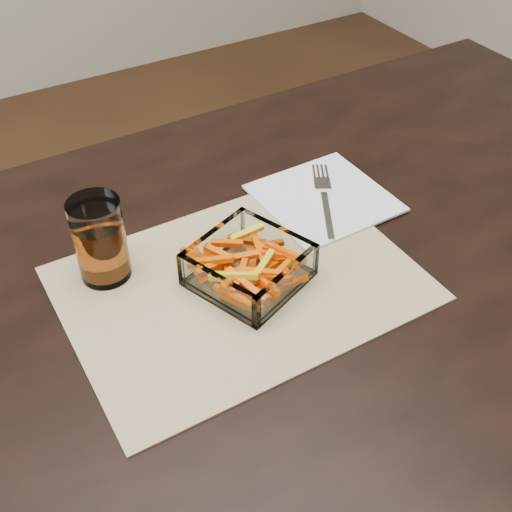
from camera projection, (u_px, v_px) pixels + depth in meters
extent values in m
cube|color=black|center=(271.00, 292.00, 0.85)|extent=(1.60, 0.90, 0.03)
cylinder|color=black|center=(434.00, 206.00, 1.62)|extent=(0.06, 0.06, 0.72)
cube|color=tan|center=(240.00, 283.00, 0.84)|extent=(0.45, 0.33, 0.00)
cube|color=white|center=(249.00, 277.00, 0.84)|extent=(0.17, 0.17, 0.01)
cube|color=white|center=(214.00, 246.00, 0.86)|extent=(0.12, 0.05, 0.05)
cube|color=white|center=(287.00, 285.00, 0.80)|extent=(0.12, 0.05, 0.05)
cube|color=white|center=(218.00, 291.00, 0.79)|extent=(0.05, 0.12, 0.05)
cube|color=white|center=(277.00, 241.00, 0.87)|extent=(0.05, 0.12, 0.05)
cylinder|color=white|center=(100.00, 240.00, 0.82)|extent=(0.07, 0.07, 0.12)
cylinder|color=#AE5118|center=(102.00, 248.00, 0.82)|extent=(0.06, 0.06, 0.08)
cube|color=white|center=(324.00, 198.00, 0.98)|extent=(0.19, 0.19, 0.00)
cube|color=silver|center=(327.00, 215.00, 0.94)|extent=(0.06, 0.10, 0.00)
cube|color=silver|center=(322.00, 184.00, 1.00)|extent=(0.04, 0.04, 0.00)
cube|color=silver|center=(314.00, 171.00, 1.03)|extent=(0.02, 0.03, 0.00)
cube|color=silver|center=(318.00, 171.00, 1.03)|extent=(0.02, 0.03, 0.00)
cube|color=silver|center=(322.00, 171.00, 1.03)|extent=(0.02, 0.03, 0.00)
cube|color=silver|center=(327.00, 171.00, 1.03)|extent=(0.02, 0.03, 0.00)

